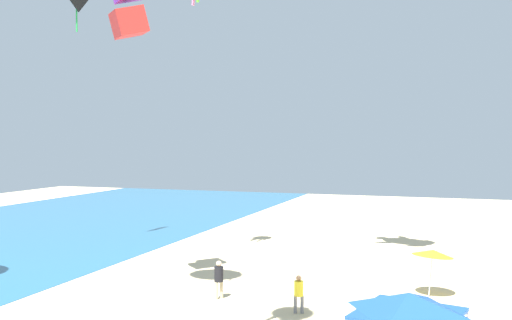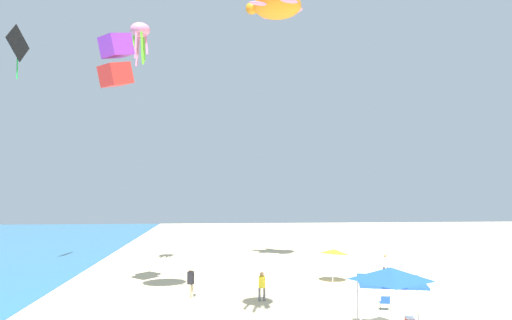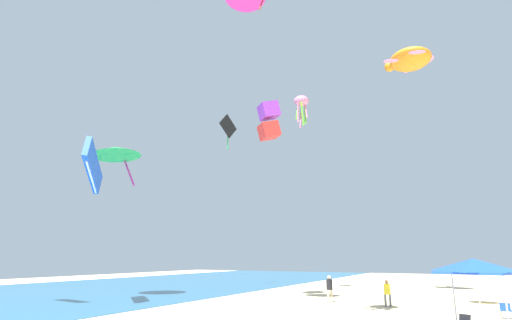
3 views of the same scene
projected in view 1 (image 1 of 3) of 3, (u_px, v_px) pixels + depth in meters
The scene contains 5 objects.
canopy_tent at pixel (409, 304), 17.37m from camera, with size 3.44×3.43×3.08m.
beach_umbrella at pixel (433, 253), 28.30m from camera, with size 2.00×1.99×2.42m.
person_watching_sky at pixel (299, 291), 25.63m from camera, with size 0.40×0.44×1.68m.
person_far_stroller at pixel (219, 277), 27.93m from camera, with size 0.45×0.44×1.83m.
kite_box_purple at pixel (129, 4), 28.47m from camera, with size 2.21×2.21×3.33m.
Camera 1 is at (-19.28, -0.60, 7.64)m, focal length 41.12 mm.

